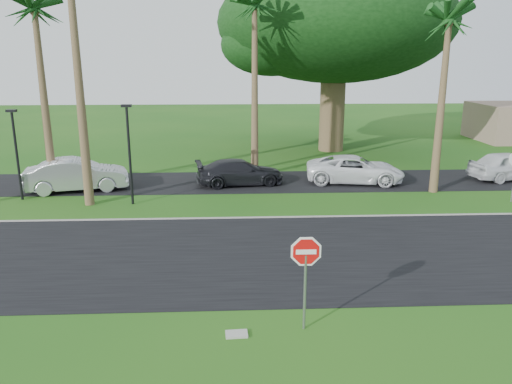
{
  "coord_description": "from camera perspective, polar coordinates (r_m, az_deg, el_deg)",
  "views": [
    {
      "loc": [
        -1.25,
        -14.28,
        6.68
      ],
      "look_at": [
        -0.41,
        3.71,
        1.8
      ],
      "focal_mm": 35.0,
      "sensor_mm": 36.0,
      "label": 1
    }
  ],
  "objects": [
    {
      "name": "car_silver",
      "position": [
        27.17,
        -19.77,
        1.83
      ],
      "size": [
        5.35,
        2.85,
        1.67
      ],
      "primitive_type": "imported",
      "rotation": [
        0.0,
        0.0,
        1.79
      ],
      "color": "#B2B5BA",
      "rests_on": "ground"
    },
    {
      "name": "parking_strip",
      "position": [
        27.62,
        -0.01,
        1.18
      ],
      "size": [
        120.0,
        5.0,
        0.02
      ],
      "primitive_type": "cube",
      "color": "black",
      "rests_on": "ground"
    },
    {
      "name": "utility_slab",
      "position": [
        12.88,
        -2.23,
        -15.92
      ],
      "size": [
        0.57,
        0.38,
        0.06
      ],
      "primitive_type": "cube",
      "rotation": [
        0.0,
        0.0,
        0.06
      ],
      "color": "#9E9F97",
      "rests_on": "ground"
    },
    {
      "name": "ground",
      "position": [
        15.81,
        2.14,
        -9.84
      ],
      "size": [
        120.0,
        120.0,
        0.0
      ],
      "primitive_type": "plane",
      "color": "#1A4F13",
      "rests_on": "ground"
    },
    {
      "name": "canopy_tree",
      "position": [
        37.06,
        9.08,
        18.49
      ],
      "size": [
        16.5,
        16.5,
        13.12
      ],
      "color": "brown",
      "rests_on": "ground"
    },
    {
      "name": "palm_right_near",
      "position": [
        26.39,
        21.2,
        17.47
      ],
      "size": [
        5.0,
        5.0,
        9.5
      ],
      "color": "brown",
      "rests_on": "ground"
    },
    {
      "name": "palm_left_mid",
      "position": [
        26.99,
        -23.98,
        18.17
      ],
      "size": [
        5.0,
        5.0,
        10.0
      ],
      "color": "brown",
      "rests_on": "ground"
    },
    {
      "name": "car_pickup",
      "position": [
        31.4,
        27.04,
        2.68
      ],
      "size": [
        4.92,
        2.76,
        1.58
      ],
      "primitive_type": "imported",
      "rotation": [
        0.0,
        0.0,
        1.77
      ],
      "color": "white",
      "rests_on": "ground"
    },
    {
      "name": "road",
      "position": [
        17.63,
        1.59,
        -7.07
      ],
      "size": [
        120.0,
        8.0,
        0.02
      ],
      "primitive_type": "cube",
      "color": "black",
      "rests_on": "ground"
    },
    {
      "name": "car_minivan",
      "position": [
        27.83,
        11.25,
        2.52
      ],
      "size": [
        5.58,
        3.2,
        1.46
      ],
      "primitive_type": "imported",
      "rotation": [
        0.0,
        0.0,
        1.42
      ],
      "color": "white",
      "rests_on": "ground"
    },
    {
      "name": "streetlight_right",
      "position": [
        23.61,
        -14.3,
        4.87
      ],
      "size": [
        0.45,
        0.25,
        4.64
      ],
      "color": "black",
      "rests_on": "ground"
    },
    {
      "name": "stop_sign_near",
      "position": [
        12.42,
        5.69,
        -8.18
      ],
      "size": [
        1.05,
        0.07,
        2.62
      ],
      "color": "gray",
      "rests_on": "ground"
    },
    {
      "name": "curb",
      "position": [
        21.42,
        0.8,
        -2.93
      ],
      "size": [
        120.0,
        0.12,
        0.06
      ],
      "primitive_type": "cube",
      "color": "gray",
      "rests_on": "ground"
    },
    {
      "name": "car_red",
      "position": [
        28.9,
        -19.41,
        2.37
      ],
      "size": [
        4.41,
        2.41,
        1.42
      ],
      "primitive_type": "imported",
      "rotation": [
        0.0,
        0.0,
        1.39
      ],
      "color": "maroon",
      "rests_on": "ground"
    },
    {
      "name": "streetlight_left",
      "position": [
        26.23,
        -25.73,
        4.48
      ],
      "size": [
        0.45,
        0.25,
        4.34
      ],
      "color": "black",
      "rests_on": "ground"
    },
    {
      "name": "car_dark",
      "position": [
        26.86,
        -1.87,
        2.24
      ],
      "size": [
        4.93,
        2.61,
        1.36
      ],
      "primitive_type": "imported",
      "rotation": [
        0.0,
        0.0,
        1.73
      ],
      "color": "black",
      "rests_on": "ground"
    },
    {
      "name": "palm_center",
      "position": [
        28.41,
        -0.16,
        20.17
      ],
      "size": [
        5.0,
        5.0,
        10.5
      ],
      "color": "brown",
      "rests_on": "ground"
    }
  ]
}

